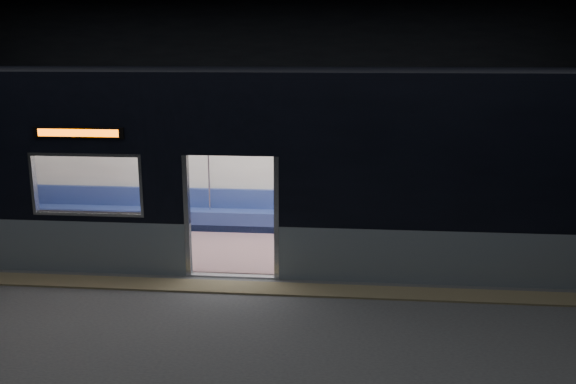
# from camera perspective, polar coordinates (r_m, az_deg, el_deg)

# --- Properties ---
(station_floor) EXTENTS (24.00, 14.00, 0.01)m
(station_floor) POSITION_cam_1_polar(r_m,az_deg,el_deg) (9.34, -6.36, -10.21)
(station_floor) COLOR #47494C
(station_floor) RESTS_ON ground
(station_envelope) EXTENTS (24.00, 14.00, 5.00)m
(station_envelope) POSITION_cam_1_polar(r_m,az_deg,el_deg) (8.57, -7.00, 12.90)
(station_envelope) COLOR black
(station_envelope) RESTS_ON station_floor
(tactile_strip) EXTENTS (22.80, 0.50, 0.03)m
(tactile_strip) POSITION_cam_1_polar(r_m,az_deg,el_deg) (9.83, -5.71, -8.84)
(tactile_strip) COLOR #8C7F59
(tactile_strip) RESTS_ON station_floor
(metro_car) EXTENTS (18.00, 3.04, 3.35)m
(metro_car) POSITION_cam_1_polar(r_m,az_deg,el_deg) (11.23, -3.99, 3.71)
(metro_car) COLOR gray
(metro_car) RESTS_ON station_floor
(passenger) EXTENTS (0.49, 0.78, 1.47)m
(passenger) POSITION_cam_1_polar(r_m,az_deg,el_deg) (12.28, 7.76, -0.35)
(passenger) COLOR black
(passenger) RESTS_ON metro_car
(handbag) EXTENTS (0.33, 0.29, 0.16)m
(handbag) POSITION_cam_1_polar(r_m,az_deg,el_deg) (12.06, 7.57, -1.24)
(handbag) COLOR black
(handbag) RESTS_ON passenger
(transit_map) EXTENTS (1.07, 0.03, 0.70)m
(transit_map) POSITION_cam_1_polar(r_m,az_deg,el_deg) (12.67, 16.60, 2.70)
(transit_map) COLOR white
(transit_map) RESTS_ON metro_car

